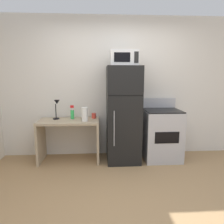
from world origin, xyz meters
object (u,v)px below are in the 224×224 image
object	(u,v)px
paper_towel_roll	(85,114)
spray_bottle	(72,113)
coffee_mug	(94,116)
refrigerator	(123,115)
microwave	(124,58)
desk	(69,133)
desk_lamp	(57,106)
oven_range	(162,134)

from	to	relation	value
paper_towel_roll	spray_bottle	bearing A→B (deg)	140.65
coffee_mug	refrigerator	world-z (taller)	refrigerator
microwave	refrigerator	bearing A→B (deg)	90.32
desk	coffee_mug	size ratio (longest dim) A/B	11.19
desk	spray_bottle	size ratio (longest dim) A/B	4.27
desk	desk_lamp	size ratio (longest dim) A/B	3.01
spray_bottle	microwave	xyz separation A→B (m)	(0.92, -0.16, 0.97)
desk	coffee_mug	world-z (taller)	coffee_mug
coffee_mug	refrigerator	bearing A→B (deg)	-17.23
coffee_mug	microwave	bearing A→B (deg)	-19.30
paper_towel_roll	desk	bearing A→B (deg)	162.47
paper_towel_roll	microwave	xyz separation A→B (m)	(0.68, 0.03, 0.95)
desk	paper_towel_roll	bearing A→B (deg)	-17.53
spray_bottle	refrigerator	distance (m)	0.93
spray_bottle	coffee_mug	world-z (taller)	spray_bottle
desk_lamp	spray_bottle	distance (m)	0.30
desk_lamp	coffee_mug	distance (m)	0.69
refrigerator	oven_range	xyz separation A→B (m)	(0.71, 0.01, -0.38)
paper_towel_roll	oven_range	world-z (taller)	oven_range
microwave	coffee_mug	bearing A→B (deg)	160.70
refrigerator	microwave	distance (m)	0.97
microwave	paper_towel_roll	bearing A→B (deg)	-177.10
desk_lamp	spray_bottle	xyz separation A→B (m)	(0.27, 0.03, -0.14)
spray_bottle	microwave	world-z (taller)	microwave
spray_bottle	oven_range	xyz separation A→B (m)	(1.63, -0.13, -0.38)
desk_lamp	spray_bottle	world-z (taller)	desk_lamp
paper_towel_roll	refrigerator	bearing A→B (deg)	4.69
desk	coffee_mug	xyz separation A→B (m)	(0.44, 0.13, 0.28)
paper_towel_roll	coffee_mug	distance (m)	0.27
paper_towel_roll	oven_range	distance (m)	1.45
microwave	desk_lamp	bearing A→B (deg)	173.44
desk	spray_bottle	xyz separation A→B (m)	(0.05, 0.10, 0.33)
refrigerator	desk	bearing A→B (deg)	177.86
desk	oven_range	bearing A→B (deg)	-0.81
coffee_mug	oven_range	bearing A→B (deg)	-6.94
desk	microwave	size ratio (longest dim) A/B	2.31
spray_bottle	microwave	size ratio (longest dim) A/B	0.54
spray_bottle	desk_lamp	bearing A→B (deg)	-174.52
oven_range	microwave	bearing A→B (deg)	-177.30
microwave	oven_range	size ratio (longest dim) A/B	0.42
refrigerator	oven_range	bearing A→B (deg)	0.99
desk_lamp	coffee_mug	world-z (taller)	desk_lamp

